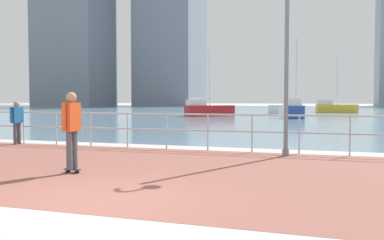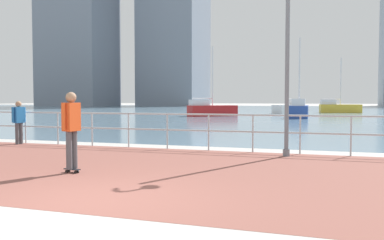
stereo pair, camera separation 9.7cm
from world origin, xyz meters
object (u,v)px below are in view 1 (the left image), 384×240
Objects in this scene: lamppost at (288,45)px; bystander at (17,119)px; sailboat_gray at (208,109)px; sailboat_ivory at (335,108)px; skateboarder at (72,124)px; sailboat_white at (296,110)px; sailboat_teal at (285,108)px.

bystander is (-9.50, 0.40, -2.22)m from lamppost.
sailboat_ivory is (11.95, 13.92, -0.01)m from sailboat_gray.
skateboarder is at bearing -136.69° from lamppost.
sailboat_ivory is (3.66, 15.05, -0.04)m from sailboat_white.
bystander is 0.24× the size of sailboat_teal.
skateboarder is (-4.27, -4.03, -2.05)m from lamppost.
sailboat_teal is (1.06, 41.10, -0.46)m from skateboarder.
bystander is (-5.23, 4.43, -0.17)m from skateboarder.
lamppost is at bearing 43.31° from skateboarder.
sailboat_white is at bearing -103.68° from sailboat_ivory.
sailboat_gray reaches higher than lamppost.
sailboat_ivory is (2.36, 40.49, -2.50)m from lamppost.
skateboarder is 41.12m from sailboat_teal.
sailboat_white is at bearing -7.77° from sailboat_gray.
sailboat_teal is 11.79m from sailboat_white.
sailboat_teal is (-3.21, 37.08, -2.51)m from lamppost.
skateboarder is at bearing -40.25° from bystander.
sailboat_white reaches higher than sailboat_teal.
lamppost is 25.60m from sailboat_white.
sailboat_gray is (-9.59, 26.58, -2.49)m from lamppost.
bystander is at bearing -99.73° from sailboat_teal.
sailboat_teal reaches higher than lamppost.
bystander is at bearing -108.13° from sailboat_white.
sailboat_white is (-1.30, 25.44, -2.46)m from lamppost.
lamppost is 3.18× the size of skateboarder.
skateboarder is 45.01m from sailboat_ivory.
sailboat_teal reaches higher than bystander.
skateboarder is 0.27× the size of sailboat_gray.
sailboat_white is 15.49m from sailboat_ivory.
sailboat_teal is 0.96× the size of sailboat_gray.
lamppost is at bearing -87.08° from sailboat_white.
skateboarder is 6.85m from bystander.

